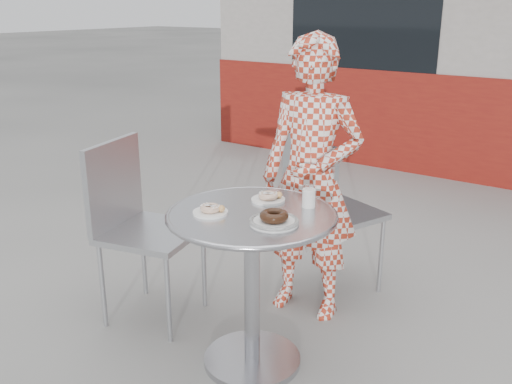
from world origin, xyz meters
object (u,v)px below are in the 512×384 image
Objects in this scene: plate_far at (269,197)px; plate_checker at (274,220)px; bistro_table at (252,252)px; chair_far at (333,244)px; milk_cup at (309,197)px; chair_left at (152,266)px; plate_near at (211,210)px; seated_person at (311,180)px.

plate_far is 0.75× the size of plate_checker.
chair_far is at bearing 92.95° from bistro_table.
plate_far is at bearing 112.66° from chair_far.
plate_checker is at bearing -19.53° from bistro_table.
bistro_table is at bearing 160.47° from plate_checker.
chair_far is at bearing 101.85° from plate_checker.
plate_checker is 2.06× the size of milk_cup.
milk_cup is (0.02, 0.26, 0.03)m from plate_checker.
plate_checker is at bearing -110.08° from chair_left.
plate_far is 0.31m from plate_near.
milk_cup is (0.86, 0.16, 0.52)m from chair_left.
chair_far is 0.62× the size of seated_person.
chair_left is 0.98m from plate_checker.
chair_left is 0.84m from plate_far.
chair_left is 0.64× the size of seated_person.
plate_near is (-0.09, -1.00, 0.49)m from chair_far.
chair_left is at bearing -169.42° from plate_far.
plate_checker reaches higher than plate_near.
seated_person is 0.69m from plate_checker.
seated_person is at bearing 82.82° from plate_near.
seated_person reaches higher than plate_checker.
chair_far is 6.12× the size of plate_near.
plate_far is 0.29m from plate_checker.
plate_far is 1.54× the size of milk_cup.
seated_person is 9.63× the size of plate_far.
milk_cup is at bearing 9.09° from plate_far.
chair_left is 4.60× the size of plate_checker.
plate_near is (-0.09, -0.72, 0.03)m from seated_person.
chair_far reaches higher than plate_near.
chair_left reaches higher than bistro_table.
plate_checker is (0.15, -0.05, 0.20)m from bistro_table.
chair_left reaches higher than milk_cup.
milk_cup is (0.19, 0.03, 0.03)m from plate_far.
plate_checker is (0.85, -0.10, 0.49)m from chair_left.
plate_far is (0.67, 0.13, 0.49)m from chair_left.
chair_left is 9.45× the size of milk_cup.
seated_person is at bearing 118.34° from milk_cup.
chair_far reaches higher than plate_checker.
chair_far is 1.08m from plate_checker.
chair_left is (-0.70, 0.05, -0.28)m from bistro_table.
chair_far reaches higher than bistro_table.
milk_cup is (0.31, 0.32, 0.03)m from plate_near.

